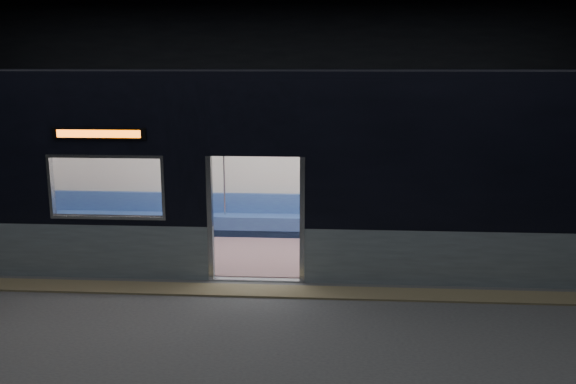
# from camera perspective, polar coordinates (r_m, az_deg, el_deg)

# --- Properties ---
(station_floor) EXTENTS (24.00, 14.00, 0.01)m
(station_floor) POSITION_cam_1_polar(r_m,az_deg,el_deg) (9.07, -3.74, -10.58)
(station_floor) COLOR #47494C
(station_floor) RESTS_ON ground
(station_envelope) EXTENTS (24.00, 14.00, 5.00)m
(station_envelope) POSITION_cam_1_polar(r_m,az_deg,el_deg) (8.38, -4.09, 13.26)
(station_envelope) COLOR black
(station_envelope) RESTS_ON station_floor
(tactile_strip) EXTENTS (22.80, 0.50, 0.03)m
(tactile_strip) POSITION_cam_1_polar(r_m,az_deg,el_deg) (9.57, -3.31, -9.21)
(tactile_strip) COLOR #8C7F59
(tactile_strip) RESTS_ON station_floor
(metro_car) EXTENTS (18.00, 3.04, 3.35)m
(metro_car) POSITION_cam_1_polar(r_m,az_deg,el_deg) (11.03, -2.15, 3.49)
(metro_car) COLOR #8B9CA6
(metro_car) RESTS_ON station_floor
(passenger) EXTENTS (0.43, 0.70, 1.35)m
(passenger) POSITION_cam_1_polar(r_m,az_deg,el_deg) (12.19, 8.77, -0.85)
(passenger) COLOR black
(passenger) RESTS_ON metro_car
(handbag) EXTENTS (0.30, 0.28, 0.12)m
(handbag) POSITION_cam_1_polar(r_m,az_deg,el_deg) (12.01, 8.85, -1.66)
(handbag) COLOR black
(handbag) RESTS_ON passenger
(transit_map) EXTENTS (0.93, 0.03, 0.60)m
(transit_map) POSITION_cam_1_polar(r_m,az_deg,el_deg) (12.76, 18.81, 2.23)
(transit_map) COLOR white
(transit_map) RESTS_ON metro_car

